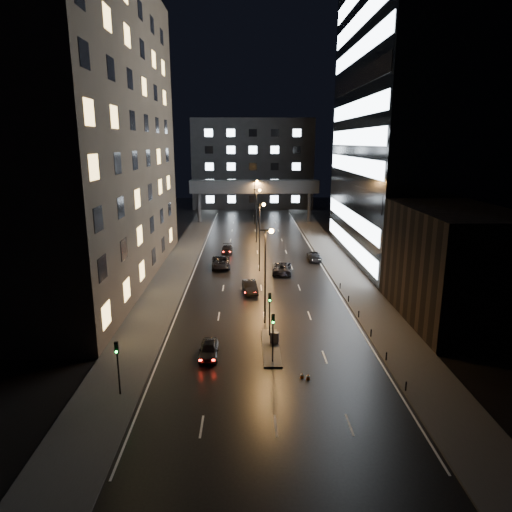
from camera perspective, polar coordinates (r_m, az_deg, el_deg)
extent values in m
plane|color=black|center=(79.26, 0.18, 0.49)|extent=(160.00, 160.00, 0.00)
cube|color=#383533|center=(75.12, -9.30, -0.40)|extent=(5.00, 110.00, 0.15)
cube|color=#383533|center=(75.75, 9.77, -0.30)|extent=(5.00, 110.00, 0.15)
cube|color=#2D2319|center=(64.41, -20.55, 14.45)|extent=(15.00, 48.00, 40.00)
cube|color=black|center=(52.51, 23.48, -1.01)|extent=(10.00, 18.00, 12.00)
cube|color=black|center=(77.92, 19.78, 16.14)|extent=(20.00, 36.00, 45.00)
cube|color=#333335|center=(135.17, -0.43, 11.48)|extent=(34.00, 14.00, 25.00)
cube|color=#333335|center=(107.51, -0.21, 8.68)|extent=(30.00, 3.00, 3.00)
cylinder|color=#333335|center=(108.65, -7.12, 5.97)|extent=(0.80, 0.80, 7.00)
cylinder|color=#333335|center=(109.11, 6.67, 6.02)|extent=(0.80, 0.80, 7.00)
cube|color=#383533|center=(43.25, 1.86, -11.30)|extent=(1.60, 8.00, 0.15)
cylinder|color=black|center=(44.81, 1.71, -7.83)|extent=(0.12, 0.12, 3.50)
cube|color=black|center=(44.04, 1.73, -5.17)|extent=(0.28, 0.22, 0.90)
sphere|color=#0CFF33|center=(44.00, 1.73, -5.57)|extent=(0.18, 0.18, 0.18)
cylinder|color=black|center=(39.77, 2.11, -10.78)|extent=(0.12, 0.12, 3.50)
cube|color=black|center=(38.90, 2.14, -7.84)|extent=(0.28, 0.22, 0.90)
sphere|color=#0CFF33|center=(38.87, 2.15, -8.30)|extent=(0.18, 0.18, 0.18)
cylinder|color=black|center=(36.58, -16.78, -14.02)|extent=(0.12, 0.12, 3.50)
cube|color=black|center=(35.62, -17.04, -10.88)|extent=(0.28, 0.22, 0.90)
sphere|color=#0CFF33|center=(35.62, -17.06, -11.39)|extent=(0.18, 0.18, 0.18)
cylinder|color=black|center=(37.93, 18.23, -15.30)|extent=(0.12, 0.12, 0.90)
cylinder|color=black|center=(42.12, 15.98, -12.05)|extent=(0.12, 0.12, 0.90)
cylinder|color=black|center=(46.47, 14.18, -9.38)|extent=(0.12, 0.12, 0.90)
cylinder|color=black|center=(50.94, 12.71, -7.18)|extent=(0.12, 0.12, 0.90)
cylinder|color=black|center=(55.49, 11.50, -5.32)|extent=(0.12, 0.12, 0.90)
cylinder|color=black|center=(60.12, 10.47, -3.75)|extent=(0.12, 0.12, 0.90)
cylinder|color=black|center=(47.07, 1.15, -2.73)|extent=(0.18, 0.18, 10.00)
cylinder|color=black|center=(45.88, 1.18, 3.26)|extent=(1.20, 0.12, 0.12)
sphere|color=#FF9E38|center=(45.92, 1.93, 3.13)|extent=(0.50, 0.50, 0.50)
cylinder|color=black|center=(66.46, 0.44, 2.26)|extent=(0.18, 0.18, 10.00)
cylinder|color=black|center=(65.62, 0.45, 6.53)|extent=(1.20, 0.12, 0.12)
sphere|color=#FF9E38|center=(65.65, 0.98, 6.45)|extent=(0.50, 0.50, 0.50)
cylinder|color=black|center=(86.12, 0.05, 4.98)|extent=(0.18, 0.18, 10.00)
cylinder|color=black|center=(85.48, 0.06, 8.29)|extent=(1.20, 0.12, 0.12)
sphere|color=#FF9E38|center=(85.50, 0.46, 8.22)|extent=(0.50, 0.50, 0.50)
cylinder|color=black|center=(105.92, -0.19, 6.69)|extent=(0.18, 0.18, 10.00)
cylinder|color=black|center=(105.39, -0.19, 9.39)|extent=(1.20, 0.12, 0.12)
sphere|color=#FF9E38|center=(105.41, 0.14, 9.33)|extent=(0.50, 0.50, 0.50)
imported|color=black|center=(41.55, -5.91, -11.54)|extent=(1.69, 4.13, 1.40)
imported|color=black|center=(57.89, -0.76, -3.89)|extent=(2.15, 4.74, 1.51)
imported|color=black|center=(69.38, -4.41, -0.83)|extent=(3.08, 6.06, 1.64)
imported|color=black|center=(78.64, -3.63, 0.84)|extent=(1.87, 4.52, 1.31)
imported|color=black|center=(66.62, 3.31, -1.46)|extent=(3.24, 5.99, 1.60)
imported|color=black|center=(74.13, 7.27, 0.00)|extent=(2.18, 5.07, 1.45)
cube|color=#505052|center=(43.68, 2.35, -10.16)|extent=(0.86, 0.66, 1.08)
cone|color=#D7590B|center=(38.38, 5.78, -14.62)|extent=(0.42, 0.42, 0.45)
cone|color=#DF5A0B|center=(38.20, 6.53, -14.74)|extent=(0.43, 0.43, 0.51)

